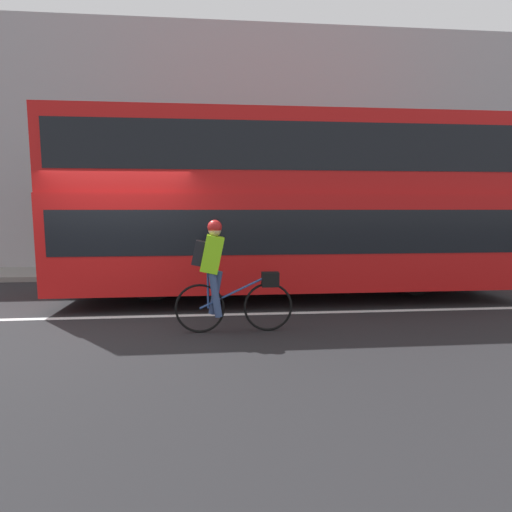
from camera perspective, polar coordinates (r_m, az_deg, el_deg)
The scene contains 8 objects.
ground_plane at distance 7.28m, azimuth -19.08°, elevation -8.45°, with size 80.00×80.00×0.00m, color #232326.
road_center_line at distance 7.36m, azimuth -18.92°, elevation -8.24°, with size 50.00×0.14×0.01m, color silver.
sidewalk_curb at distance 11.73m, azimuth -13.67°, elevation -2.25°, with size 60.00×1.87×0.13m.
building_facade at distance 12.79m, azimuth -13.40°, elevation 14.71°, with size 60.00×0.30×7.35m.
bus at distance 8.38m, azimuth 4.64°, elevation 7.89°, with size 9.09×2.54×3.63m.
cyclist_on_bike at distance 5.99m, azimuth -4.88°, elevation -2.44°, with size 1.78×0.32×1.70m.
trash_bin at distance 11.53m, azimuth 2.07°, elevation 0.19°, with size 0.56×0.56×0.83m.
street_sign_post at distance 13.45m, azimuth 27.24°, elevation 4.08°, with size 0.36×0.09×2.27m.
Camera 1 is at (1.75, -6.82, 1.86)m, focal length 28.00 mm.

